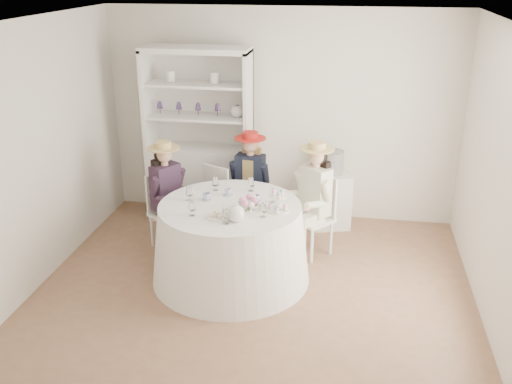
# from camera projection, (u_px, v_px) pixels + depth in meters

# --- Properties ---
(ground) EXTENTS (4.50, 4.50, 0.00)m
(ground) POSITION_uv_depth(u_px,v_px,m) (254.00, 288.00, 5.99)
(ground) COLOR brown
(ground) RESTS_ON ground
(ceiling) EXTENTS (4.50, 4.50, 0.00)m
(ceiling) POSITION_uv_depth(u_px,v_px,m) (254.00, 22.00, 4.98)
(ceiling) COLOR white
(ceiling) RESTS_ON wall_back
(wall_back) EXTENTS (4.50, 0.00, 4.50)m
(wall_back) POSITION_uv_depth(u_px,v_px,m) (281.00, 116.00, 7.32)
(wall_back) COLOR silver
(wall_back) RESTS_ON ground
(wall_front) EXTENTS (4.50, 0.00, 4.50)m
(wall_front) POSITION_uv_depth(u_px,v_px,m) (200.00, 269.00, 3.66)
(wall_front) COLOR silver
(wall_front) RESTS_ON ground
(wall_left) EXTENTS (0.00, 4.50, 4.50)m
(wall_left) POSITION_uv_depth(u_px,v_px,m) (39.00, 155.00, 5.84)
(wall_left) COLOR silver
(wall_left) RESTS_ON ground
(wall_right) EXTENTS (0.00, 4.50, 4.50)m
(wall_right) POSITION_uv_depth(u_px,v_px,m) (500.00, 181.00, 5.13)
(wall_right) COLOR silver
(wall_right) RESTS_ON ground
(tea_table) EXTENTS (1.69, 1.69, 0.85)m
(tea_table) POSITION_uv_depth(u_px,v_px,m) (231.00, 242.00, 6.04)
(tea_table) COLOR white
(tea_table) RESTS_ON ground
(hutch) EXTENTS (1.36, 0.59, 2.24)m
(hutch) POSITION_uv_depth(u_px,v_px,m) (201.00, 160.00, 7.38)
(hutch) COLOR silver
(hutch) RESTS_ON ground
(side_table) EXTENTS (0.57, 0.57, 0.71)m
(side_table) POSITION_uv_depth(u_px,v_px,m) (330.00, 199.00, 7.31)
(side_table) COLOR silver
(side_table) RESTS_ON ground
(hatbox) EXTENTS (0.38, 0.38, 0.29)m
(hatbox) POSITION_uv_depth(u_px,v_px,m) (332.00, 162.00, 7.13)
(hatbox) COLOR black
(hatbox) RESTS_ON side_table
(guest_left) EXTENTS (0.56, 0.51, 1.30)m
(guest_left) POSITION_uv_depth(u_px,v_px,m) (167.00, 189.00, 6.62)
(guest_left) COLOR silver
(guest_left) RESTS_ON ground
(guest_mid) EXTENTS (0.49, 0.51, 1.33)m
(guest_mid) POSITION_uv_depth(u_px,v_px,m) (250.00, 178.00, 6.89)
(guest_mid) COLOR silver
(guest_mid) RESTS_ON ground
(guest_right) EXTENTS (0.57, 0.58, 1.36)m
(guest_right) POSITION_uv_depth(u_px,v_px,m) (314.00, 193.00, 6.42)
(guest_right) COLOR silver
(guest_right) RESTS_ON ground
(spare_chair) EXTENTS (0.51, 0.51, 0.94)m
(spare_chair) POSITION_uv_depth(u_px,v_px,m) (222.00, 198.00, 6.98)
(spare_chair) COLOR silver
(spare_chair) RESTS_ON ground
(teacup_a) EXTENTS (0.10, 0.10, 0.07)m
(teacup_a) POSITION_uv_depth(u_px,v_px,m) (207.00, 197.00, 5.99)
(teacup_a) COLOR white
(teacup_a) RESTS_ON tea_table
(teacup_b) EXTENTS (0.09, 0.09, 0.07)m
(teacup_b) POSITION_uv_depth(u_px,v_px,m) (228.00, 193.00, 6.11)
(teacup_b) COLOR white
(teacup_b) RESTS_ON tea_table
(teacup_c) EXTENTS (0.10, 0.10, 0.06)m
(teacup_c) POSITION_uv_depth(u_px,v_px,m) (256.00, 199.00, 5.95)
(teacup_c) COLOR white
(teacup_c) RESTS_ON tea_table
(flower_bowl) EXTENTS (0.25, 0.25, 0.05)m
(flower_bowl) POSITION_uv_depth(u_px,v_px,m) (249.00, 206.00, 5.79)
(flower_bowl) COLOR white
(flower_bowl) RESTS_ON tea_table
(flower_arrangement) EXTENTS (0.18, 0.18, 0.07)m
(flower_arrangement) POSITION_uv_depth(u_px,v_px,m) (247.00, 202.00, 5.75)
(flower_arrangement) COLOR pink
(flower_arrangement) RESTS_ON tea_table
(table_teapot) EXTENTS (0.24, 0.17, 0.18)m
(table_teapot) POSITION_uv_depth(u_px,v_px,m) (236.00, 214.00, 5.49)
(table_teapot) COLOR white
(table_teapot) RESTS_ON tea_table
(sandwich_plate) EXTENTS (0.25, 0.25, 0.05)m
(sandwich_plate) POSITION_uv_depth(u_px,v_px,m) (218.00, 216.00, 5.60)
(sandwich_plate) COLOR white
(sandwich_plate) RESTS_ON tea_table
(cupcake_stand) EXTENTS (0.23, 0.23, 0.21)m
(cupcake_stand) POSITION_uv_depth(u_px,v_px,m) (278.00, 204.00, 5.72)
(cupcake_stand) COLOR white
(cupcake_stand) RESTS_ON tea_table
(stemware_set) EXTENTS (0.95, 0.95, 0.15)m
(stemware_set) POSITION_uv_depth(u_px,v_px,m) (230.00, 198.00, 5.85)
(stemware_set) COLOR white
(stemware_set) RESTS_ON tea_table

